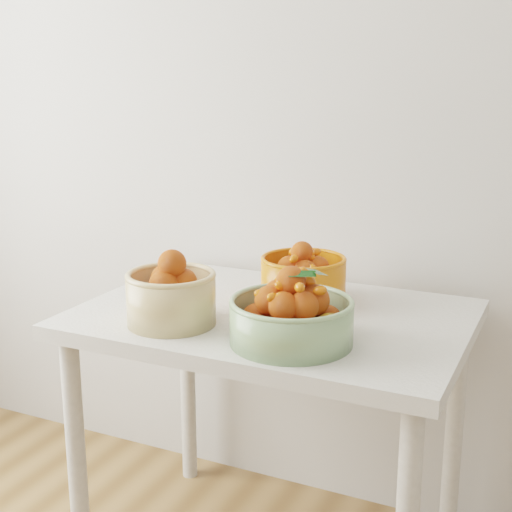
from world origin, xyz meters
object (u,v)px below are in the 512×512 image
at_px(table, 273,346).
at_px(bowl_orange, 303,278).
at_px(bowl_green, 292,316).
at_px(bowl_cream, 171,295).

bearing_deg(table, bowl_orange, 73.13).
xyz_separation_m(bowl_green, bowl_orange, (-0.09, 0.31, 0.00)).
height_order(bowl_cream, bowl_green, bowl_cream).
bearing_deg(bowl_cream, bowl_green, 0.77).
relative_size(table, bowl_cream, 3.64).
distance_m(table, bowl_green, 0.28).
xyz_separation_m(table, bowl_cream, (-0.19, -0.19, 0.17)).
bearing_deg(bowl_orange, bowl_cream, -126.56).
distance_m(bowl_green, bowl_orange, 0.32).
relative_size(table, bowl_orange, 3.43).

